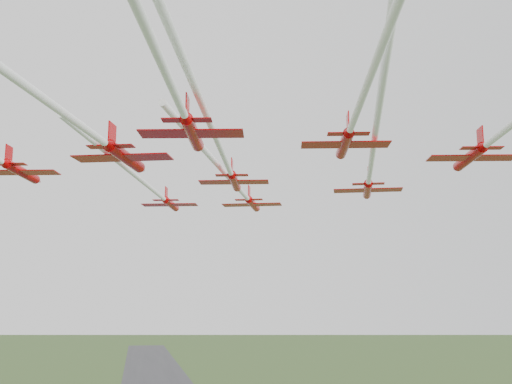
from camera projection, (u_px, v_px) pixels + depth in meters
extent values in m
cylinder|color=#B00002|center=(253.00, 204.00, 103.57)|extent=(3.97, 8.99, 1.18)
cone|color=#B00002|center=(257.00, 209.00, 108.93)|extent=(1.72, 2.20, 1.18)
cone|color=#B00002|center=(248.00, 199.00, 98.52)|extent=(1.42, 1.55, 1.07)
ellipsoid|color=black|center=(255.00, 204.00, 105.73)|extent=(0.75, 1.10, 0.34)
cube|color=#B00002|center=(252.00, 205.00, 102.68)|extent=(9.80, 5.60, 0.11)
cube|color=#B00002|center=(249.00, 200.00, 99.51)|extent=(4.46, 2.56, 0.09)
cube|color=#B00002|center=(249.00, 193.00, 99.93)|extent=(0.71, 1.86, 2.14)
cylinder|color=silver|center=(218.00, 165.00, 75.22)|extent=(15.29, 44.46, 0.64)
cylinder|color=#B00002|center=(171.00, 204.00, 91.46)|extent=(2.79, 7.50, 0.97)
cone|color=#B00002|center=(177.00, 209.00, 95.92)|extent=(1.33, 1.78, 0.97)
cone|color=#B00002|center=(165.00, 199.00, 87.26)|extent=(1.12, 1.24, 0.88)
ellipsoid|color=black|center=(173.00, 204.00, 93.26)|extent=(0.57, 0.90, 0.28)
cube|color=#B00002|center=(170.00, 205.00, 90.73)|extent=(8.09, 4.14, 0.09)
cube|color=#B00002|center=(166.00, 200.00, 88.09)|extent=(3.68, 1.90, 0.07)
cube|color=#B00002|center=(166.00, 193.00, 88.43)|extent=(0.48, 1.56, 1.76)
cylinder|color=silver|center=(126.00, 168.00, 67.99)|extent=(9.97, 37.23, 0.53)
cylinder|color=#B00002|center=(368.00, 190.00, 89.79)|extent=(4.02, 8.94, 1.17)
cone|color=#B00002|center=(367.00, 196.00, 95.13)|extent=(1.72, 2.19, 1.17)
cone|color=#B00002|center=(368.00, 182.00, 84.77)|extent=(1.42, 1.55, 1.06)
ellipsoid|color=black|center=(367.00, 189.00, 91.94)|extent=(0.75, 1.10, 0.34)
cube|color=#B00002|center=(368.00, 190.00, 88.92)|extent=(9.76, 5.63, 0.11)
cube|color=#B00002|center=(368.00, 184.00, 85.75)|extent=(4.44, 2.58, 0.09)
cube|color=#B00002|center=(368.00, 176.00, 86.17)|extent=(0.72, 1.85, 2.13)
cylinder|color=silver|center=(377.00, 122.00, 57.26)|extent=(18.40, 52.60, 0.64)
cylinder|color=#B00002|center=(22.00, 172.00, 76.26)|extent=(3.03, 8.97, 1.16)
cone|color=#B00002|center=(38.00, 181.00, 81.58)|extent=(1.53, 2.09, 1.16)
cone|color=#B00002|center=(4.00, 162.00, 71.25)|extent=(1.29, 1.46, 1.05)
ellipsoid|color=black|center=(29.00, 172.00, 78.40)|extent=(0.64, 1.07, 0.34)
cube|color=#B00002|center=(19.00, 173.00, 75.38)|extent=(9.61, 4.64, 0.11)
cube|color=#B00002|center=(7.00, 164.00, 72.23)|extent=(4.37, 2.13, 0.08)
cube|color=#B00002|center=(9.00, 155.00, 72.64)|extent=(0.51, 1.87, 2.10)
cylinder|color=#B00002|center=(234.00, 181.00, 77.51)|extent=(2.85, 8.03, 1.04)
cone|color=#B00002|center=(238.00, 189.00, 82.28)|extent=(1.40, 1.89, 1.04)
cone|color=#B00002|center=(231.00, 174.00, 73.03)|extent=(1.18, 1.32, 0.94)
ellipsoid|color=black|center=(236.00, 182.00, 79.43)|extent=(0.59, 0.96, 0.30)
cube|color=#B00002|center=(234.00, 182.00, 76.73)|extent=(8.63, 4.29, 0.09)
cube|color=#B00002|center=(232.00, 175.00, 73.91)|extent=(3.93, 1.97, 0.08)
cube|color=#B00002|center=(232.00, 167.00, 74.28)|extent=(0.48, 1.67, 1.88)
cylinder|color=silver|center=(196.00, 90.00, 45.14)|extent=(13.35, 54.36, 0.57)
cylinder|color=#B00002|center=(470.00, 157.00, 71.44)|extent=(3.11, 9.26, 1.19)
cone|color=#B00002|center=(456.00, 168.00, 76.93)|extent=(1.58, 2.16, 1.19)
cone|color=#B00002|center=(485.00, 146.00, 66.27)|extent=(1.33, 1.50, 1.08)
ellipsoid|color=black|center=(464.00, 158.00, 73.65)|extent=(0.66, 1.10, 0.35)
cube|color=#B00002|center=(472.00, 158.00, 70.54)|extent=(9.92, 4.77, 0.11)
cube|color=#B00002|center=(482.00, 148.00, 67.28)|extent=(4.51, 2.19, 0.09)
cube|color=#B00002|center=(480.00, 138.00, 67.71)|extent=(0.52, 1.93, 2.17)
cylinder|color=#B00002|center=(126.00, 157.00, 62.06)|extent=(3.83, 8.97, 1.17)
cone|color=#B00002|center=(142.00, 169.00, 67.41)|extent=(1.69, 2.18, 1.17)
cone|color=#B00002|center=(107.00, 144.00, 57.03)|extent=(1.40, 1.54, 1.06)
ellipsoid|color=black|center=(133.00, 158.00, 64.21)|extent=(0.73, 1.10, 0.34)
cube|color=#B00002|center=(123.00, 158.00, 61.18)|extent=(9.76, 5.45, 0.11)
cube|color=#B00002|center=(111.00, 146.00, 58.01)|extent=(4.44, 2.50, 0.09)
cube|color=#B00002|center=(112.00, 135.00, 58.43)|extent=(0.68, 1.86, 2.13)
cylinder|color=#B00002|center=(344.00, 144.00, 62.82)|extent=(2.86, 8.27, 1.07)
cone|color=#B00002|center=(340.00, 156.00, 67.72)|extent=(1.43, 1.94, 1.07)
cone|color=#B00002|center=(349.00, 131.00, 58.19)|extent=(1.20, 1.35, 0.97)
ellipsoid|color=black|center=(343.00, 145.00, 64.79)|extent=(0.60, 0.99, 0.31)
cube|color=#B00002|center=(345.00, 145.00, 62.01)|extent=(8.88, 4.34, 0.10)
cube|color=#B00002|center=(348.00, 134.00, 59.10)|extent=(4.04, 1.99, 0.08)
cube|color=#B00002|center=(348.00, 123.00, 59.48)|extent=(0.48, 1.72, 1.94)
cylinder|color=#B00002|center=(193.00, 133.00, 48.64)|extent=(2.48, 7.58, 0.98)
cone|color=#B00002|center=(199.00, 148.00, 53.14)|extent=(1.28, 1.76, 0.98)
cone|color=#B00002|center=(185.00, 117.00, 44.41)|extent=(1.08, 1.22, 0.89)
ellipsoid|color=black|center=(195.00, 135.00, 50.45)|extent=(0.54, 0.90, 0.28)
cube|color=#B00002|center=(191.00, 134.00, 47.90)|extent=(8.11, 3.84, 0.09)
cube|color=#B00002|center=(187.00, 120.00, 45.24)|extent=(3.69, 1.76, 0.07)
cube|color=#B00002|center=(187.00, 108.00, 45.59)|extent=(0.41, 1.58, 1.77)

